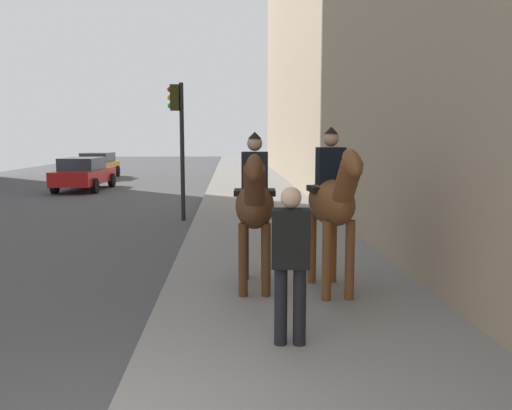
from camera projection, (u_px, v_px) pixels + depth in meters
The scene contains 6 objects.
mounted_horse_near at pixel (255, 203), 7.59m from camera, with size 2.15×0.63×2.29m.
mounted_horse_far at pixel (332, 200), 7.41m from camera, with size 2.15×0.66×2.36m.
pedestrian_greeting at pixel (291, 255), 5.54m from camera, with size 0.29×0.42×1.70m.
car_mid_lane at pixel (84, 173), 23.06m from camera, with size 4.57×1.97×1.44m.
car_far_lane at pixel (97, 165), 29.92m from camera, with size 3.95×1.95×1.44m.
traffic_light_near_curb at pixel (179, 129), 14.47m from camera, with size 0.20×0.44×3.80m.
Camera 1 is at (-3.21, -1.02, 2.34)m, focal length 36.97 mm.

